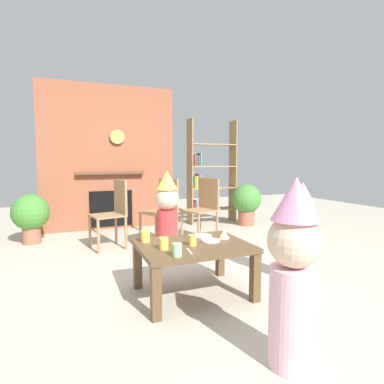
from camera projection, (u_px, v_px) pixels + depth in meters
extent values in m
plane|color=#BCB29E|center=(193.00, 275.00, 3.15)|extent=(12.00, 12.00, 0.00)
cube|color=#935138|center=(109.00, 158.00, 5.26)|extent=(2.20, 0.18, 2.40)
cube|color=black|center=(111.00, 208.00, 5.25)|extent=(0.70, 0.02, 0.60)
cube|color=brown|center=(111.00, 173.00, 5.15)|extent=(1.10, 0.10, 0.04)
cylinder|color=tan|center=(117.00, 137.00, 5.16)|extent=(0.24, 0.04, 0.24)
cube|color=#9E7A51|center=(190.00, 172.00, 5.61)|extent=(0.02, 0.28, 1.90)
cube|color=#9E7A51|center=(233.00, 171.00, 5.94)|extent=(0.02, 0.28, 1.90)
cube|color=#9E7A51|center=(212.00, 209.00, 5.84)|extent=(0.86, 0.28, 0.02)
cube|color=#9E7A51|center=(212.00, 188.00, 5.80)|extent=(0.86, 0.28, 0.02)
cube|color=#9E7A51|center=(212.00, 166.00, 5.76)|extent=(0.86, 0.28, 0.02)
cube|color=#9E7A51|center=(212.00, 145.00, 5.72)|extent=(0.86, 0.28, 0.02)
cube|color=#B23333|center=(193.00, 205.00, 5.69)|extent=(0.02, 0.20, 0.16)
cube|color=#3359A5|center=(195.00, 205.00, 5.71)|extent=(0.03, 0.20, 0.18)
cube|color=#3F8C4C|center=(193.00, 182.00, 5.65)|extent=(0.03, 0.20, 0.21)
cube|color=gold|center=(195.00, 182.00, 5.67)|extent=(0.03, 0.20, 0.22)
cube|color=#8C4C99|center=(198.00, 181.00, 5.69)|extent=(0.04, 0.20, 0.25)
cube|color=#D87F3F|center=(200.00, 182.00, 5.71)|extent=(0.03, 0.20, 0.19)
cube|color=#4C4C51|center=(193.00, 160.00, 5.62)|extent=(0.04, 0.20, 0.20)
cube|color=#B23333|center=(195.00, 161.00, 5.63)|extent=(0.03, 0.20, 0.19)
cube|color=#3359A5|center=(197.00, 161.00, 5.65)|extent=(0.02, 0.20, 0.19)
cube|color=#3F8C4C|center=(199.00, 160.00, 5.66)|extent=(0.02, 0.20, 0.23)
cube|color=brown|center=(193.00, 246.00, 2.66)|extent=(0.93, 0.72, 0.04)
cube|color=brown|center=(156.00, 293.00, 2.23)|extent=(0.07, 0.07, 0.41)
cube|color=brown|center=(255.00, 277.00, 2.54)|extent=(0.07, 0.07, 0.41)
cube|color=brown|center=(138.00, 266.00, 2.81)|extent=(0.07, 0.07, 0.41)
cube|color=brown|center=(220.00, 256.00, 3.12)|extent=(0.07, 0.07, 0.41)
cylinder|color=#F2CC4C|center=(145.00, 236.00, 2.71)|extent=(0.08, 0.08, 0.10)
cylinder|color=#8CD18C|center=(177.00, 250.00, 2.29)|extent=(0.07, 0.07, 0.10)
cylinder|color=#F2CC4C|center=(164.00, 243.00, 2.48)|extent=(0.07, 0.07, 0.09)
cylinder|color=#F2CC4C|center=(193.00, 240.00, 2.59)|extent=(0.07, 0.07, 0.09)
cylinder|color=white|center=(203.00, 236.00, 2.91)|extent=(0.17, 0.17, 0.01)
cylinder|color=white|center=(211.00, 240.00, 2.74)|extent=(0.16, 0.16, 0.01)
cone|color=#EAC68C|center=(224.00, 234.00, 2.83)|extent=(0.10, 0.10, 0.09)
cube|color=silver|center=(189.00, 251.00, 2.43)|extent=(0.04, 0.15, 0.01)
cylinder|color=#EAB2C6|center=(292.00, 317.00, 1.73)|extent=(0.26, 0.26, 0.57)
sphere|color=beige|center=(295.00, 241.00, 1.68)|extent=(0.29, 0.29, 0.29)
cone|color=pink|center=(296.00, 199.00, 1.66)|extent=(0.27, 0.27, 0.24)
cylinder|color=#EAB2C6|center=(300.00, 255.00, 2.97)|extent=(0.23, 0.23, 0.51)
sphere|color=beige|center=(302.00, 215.00, 2.93)|extent=(0.26, 0.26, 0.26)
cone|color=pink|center=(303.00, 193.00, 2.91)|extent=(0.24, 0.24, 0.21)
cylinder|color=#D13838|center=(167.00, 232.00, 3.82)|extent=(0.25, 0.25, 0.55)
sphere|color=beige|center=(167.00, 198.00, 3.78)|extent=(0.29, 0.29, 0.29)
cone|color=#F2D14C|center=(167.00, 180.00, 3.75)|extent=(0.26, 0.26, 0.23)
cube|color=#9E7A51|center=(107.00, 215.00, 4.06)|extent=(0.48, 0.48, 0.02)
cube|color=#9E7A51|center=(120.00, 197.00, 4.14)|extent=(0.12, 0.40, 0.45)
cylinder|color=#9E7A51|center=(90.00, 232.00, 4.13)|extent=(0.04, 0.04, 0.43)
cylinder|color=#9E7A51|center=(98.00, 237.00, 3.84)|extent=(0.04, 0.04, 0.43)
cylinder|color=#9E7A51|center=(116.00, 228.00, 4.34)|extent=(0.04, 0.04, 0.43)
cylinder|color=#9E7A51|center=(126.00, 233.00, 4.04)|extent=(0.04, 0.04, 0.43)
cube|color=#9E7A51|center=(158.00, 212.00, 4.32)|extent=(0.52, 0.52, 0.02)
cube|color=#9E7A51|center=(168.00, 194.00, 4.43)|extent=(0.18, 0.38, 0.45)
cylinder|color=#9E7A51|center=(140.00, 228.00, 4.35)|extent=(0.04, 0.04, 0.43)
cylinder|color=#9E7A51|center=(156.00, 232.00, 4.09)|extent=(0.04, 0.04, 0.43)
cylinder|color=#9E7A51|center=(161.00, 224.00, 4.60)|extent=(0.04, 0.04, 0.43)
cylinder|color=#9E7A51|center=(177.00, 228.00, 4.34)|extent=(0.04, 0.04, 0.43)
cube|color=#9E7A51|center=(199.00, 211.00, 4.47)|extent=(0.51, 0.51, 0.02)
cube|color=#9E7A51|center=(209.00, 193.00, 4.56)|extent=(0.16, 0.39, 0.45)
cylinder|color=#9E7A51|center=(182.00, 226.00, 4.50)|extent=(0.04, 0.04, 0.43)
cylinder|color=#9E7A51|center=(199.00, 230.00, 4.24)|extent=(0.04, 0.04, 0.43)
cylinder|color=#9E7A51|center=(200.00, 222.00, 4.74)|extent=(0.04, 0.04, 0.43)
cylinder|color=#9E7A51|center=(217.00, 226.00, 4.47)|extent=(0.04, 0.04, 0.43)
cylinder|color=#9E5B42|center=(246.00, 218.00, 5.59)|extent=(0.29, 0.29, 0.26)
sphere|color=#448637|center=(246.00, 199.00, 5.56)|extent=(0.52, 0.52, 0.52)
cylinder|color=#9E5B42|center=(32.00, 235.00, 4.35)|extent=(0.24, 0.24, 0.23)
sphere|color=#418330|center=(30.00, 212.00, 4.31)|extent=(0.50, 0.50, 0.50)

